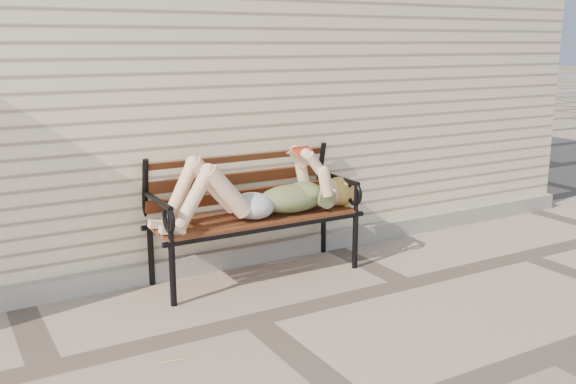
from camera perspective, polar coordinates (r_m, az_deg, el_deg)
ground at (r=4.14m, az=-3.10°, el=-11.30°), size 80.00×80.00×0.00m
house_wall at (r=6.60m, az=-15.35°, el=10.86°), size 8.00×4.00×3.00m
foundation_strip at (r=4.94m, az=-8.23°, el=-6.35°), size 8.00×0.10×0.15m
garden_bench at (r=4.79m, az=-3.43°, el=-0.20°), size 1.68×0.67×1.09m
reading_woman at (r=4.67m, az=-2.55°, el=-0.07°), size 1.58×0.36×0.50m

